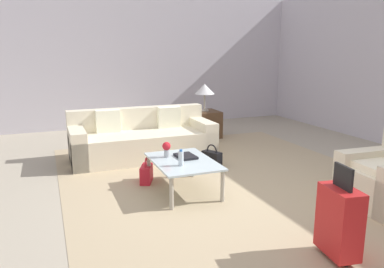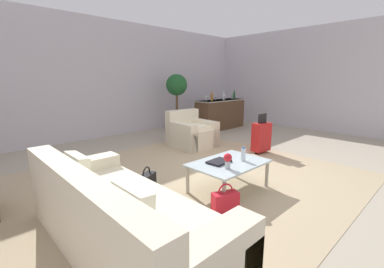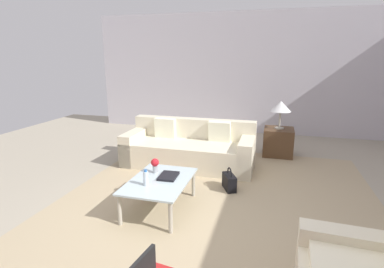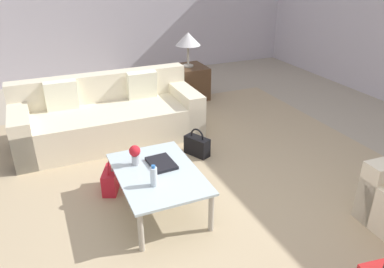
# 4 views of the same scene
# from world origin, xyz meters

# --- Properties ---
(ground_plane) EXTENTS (12.00, 12.00, 0.00)m
(ground_plane) POSITION_xyz_m (0.00, 0.00, 0.00)
(ground_plane) COLOR #A89E89
(wall_back) EXTENTS (10.24, 0.12, 3.10)m
(wall_back) POSITION_xyz_m (0.00, 4.06, 1.55)
(wall_back) COLOR silver
(wall_back) RESTS_ON ground
(wall_right) EXTENTS (0.12, 8.00, 3.10)m
(wall_right) POSITION_xyz_m (5.06, 0.00, 1.55)
(wall_right) COLOR silver
(wall_right) RESTS_ON ground
(area_rug) EXTENTS (5.20, 4.40, 0.01)m
(area_rug) POSITION_xyz_m (-0.60, 0.20, 0.00)
(area_rug) COLOR tan
(area_rug) RESTS_ON ground
(couch) EXTENTS (0.97, 2.37, 0.84)m
(couch) POSITION_xyz_m (-2.20, -0.60, 0.29)
(couch) COLOR beige
(couch) RESTS_ON ground
(armchair) EXTENTS (0.92, 0.98, 0.84)m
(armchair) POSITION_xyz_m (0.90, 1.67, 0.29)
(armchair) COLOR beige
(armchair) RESTS_ON ground
(coffee_table) EXTENTS (1.09, 0.74, 0.42)m
(coffee_table) POSITION_xyz_m (-0.40, -0.50, 0.37)
(coffee_table) COLOR silver
(coffee_table) RESTS_ON ground
(water_bottle) EXTENTS (0.06, 0.06, 0.20)m
(water_bottle) POSITION_xyz_m (-0.20, -0.60, 0.51)
(water_bottle) COLOR silver
(water_bottle) RESTS_ON coffee_table
(coffee_table_book) EXTENTS (0.33, 0.24, 0.03)m
(coffee_table_book) POSITION_xyz_m (-0.52, -0.42, 0.43)
(coffee_table_book) COLOR black
(coffee_table_book) RESTS_ON coffee_table
(flower_vase) EXTENTS (0.11, 0.11, 0.21)m
(flower_vase) POSITION_xyz_m (-0.62, -0.65, 0.54)
(flower_vase) COLOR #B2B7BC
(flower_vase) RESTS_ON coffee_table
(bar_console) EXTENTS (1.80, 0.59, 0.91)m
(bar_console) POSITION_xyz_m (3.10, 2.60, 0.47)
(bar_console) COLOR #513823
(bar_console) RESTS_ON ground
(wine_glass_leftmost) EXTENTS (0.08, 0.08, 0.15)m
(wine_glass_leftmost) POSITION_xyz_m (2.48, 2.63, 1.02)
(wine_glass_leftmost) COLOR silver
(wine_glass_leftmost) RESTS_ON bar_console
(wine_glass_left_of_centre) EXTENTS (0.08, 0.08, 0.15)m
(wine_glass_left_of_centre) POSITION_xyz_m (2.89, 2.64, 1.02)
(wine_glass_left_of_centre) COLOR silver
(wine_glass_left_of_centre) RESTS_ON bar_console
(wine_glass_right_of_centre) EXTENTS (0.08, 0.08, 0.15)m
(wine_glass_right_of_centre) POSITION_xyz_m (3.31, 2.61, 1.02)
(wine_glass_right_of_centre) COLOR silver
(wine_glass_right_of_centre) RESTS_ON bar_console
(wine_glass_rightmost) EXTENTS (0.08, 0.08, 0.15)m
(wine_glass_rightmost) POSITION_xyz_m (3.72, 2.63, 1.02)
(wine_glass_rightmost) COLOR silver
(wine_glass_rightmost) RESTS_ON bar_console
(wine_bottle_amber) EXTENTS (0.07, 0.07, 0.30)m
(wine_bottle_amber) POSITION_xyz_m (2.55, 2.49, 1.03)
(wine_bottle_amber) COLOR brown
(wine_bottle_amber) RESTS_ON bar_console
(wine_bottle_clear) EXTENTS (0.07, 0.07, 0.30)m
(wine_bottle_clear) POSITION_xyz_m (3.10, 2.49, 1.03)
(wine_bottle_clear) COLOR silver
(wine_bottle_clear) RESTS_ON bar_console
(wine_bottle_green) EXTENTS (0.07, 0.07, 0.30)m
(wine_bottle_green) POSITION_xyz_m (3.64, 2.49, 1.03)
(wine_bottle_green) COLOR #194C23
(wine_bottle_green) RESTS_ON bar_console
(suitcase_red) EXTENTS (0.43, 0.27, 0.85)m
(suitcase_red) POSITION_xyz_m (1.60, 0.20, 0.36)
(suitcase_red) COLOR red
(suitcase_red) RESTS_ON ground
(handbag_black) EXTENTS (0.35, 0.27, 0.36)m
(handbag_black) POSITION_xyz_m (-1.25, 0.29, 0.13)
(handbag_black) COLOR black
(handbag_black) RESTS_ON ground
(handbag_red) EXTENTS (0.35, 0.26, 0.36)m
(handbag_red) POSITION_xyz_m (-0.91, -0.86, 0.13)
(handbag_red) COLOR red
(handbag_red) RESTS_ON ground
(potted_ficus) EXTENTS (0.62, 0.62, 1.70)m
(potted_ficus) POSITION_xyz_m (1.80, 3.20, 1.10)
(potted_ficus) COLOR #514C56
(potted_ficus) RESTS_ON ground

